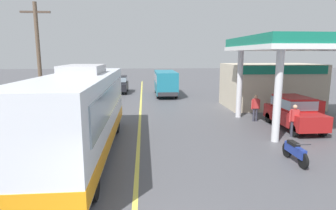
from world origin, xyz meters
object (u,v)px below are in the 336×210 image
at_px(coach_bus_main, 80,114).
at_px(motorcycle_parked_forecourt, 295,151).
at_px(minibus_opposing_lane, 165,81).
at_px(pedestrian_by_shop, 294,119).
at_px(car_trailing_behind_bus, 120,83).
at_px(pedestrian_near_pump, 256,107).
at_px(car_at_pump, 293,111).

height_order(coach_bus_main, motorcycle_parked_forecourt, coach_bus_main).
relative_size(minibus_opposing_lane, pedestrian_by_shop, 3.69).
relative_size(coach_bus_main, pedestrian_by_shop, 6.65).
bearing_deg(motorcycle_parked_forecourt, car_trailing_behind_bus, 111.79).
bearing_deg(pedestrian_by_shop, motorcycle_parked_forecourt, -117.70).
height_order(coach_bus_main, car_trailing_behind_bus, coach_bus_main).
bearing_deg(pedestrian_near_pump, motorcycle_parked_forecourt, -99.38).
bearing_deg(minibus_opposing_lane, coach_bus_main, -105.82).
bearing_deg(coach_bus_main, pedestrian_by_shop, 9.59).
distance_m(coach_bus_main, car_at_pump, 11.46).
height_order(motorcycle_parked_forecourt, car_trailing_behind_bus, car_trailing_behind_bus).
xyz_separation_m(coach_bus_main, car_trailing_behind_bus, (-0.04, 19.50, -0.71)).
xyz_separation_m(motorcycle_parked_forecourt, car_trailing_behind_bus, (-8.45, 21.12, 0.57)).
distance_m(motorcycle_parked_forecourt, pedestrian_near_pump, 6.92).
xyz_separation_m(coach_bus_main, motorcycle_parked_forecourt, (8.41, -1.63, -1.28)).
xyz_separation_m(minibus_opposing_lane, car_trailing_behind_bus, (-4.83, 2.60, -0.46)).
height_order(coach_bus_main, minibus_opposing_lane, coach_bus_main).
distance_m(coach_bus_main, minibus_opposing_lane, 17.56).
height_order(car_at_pump, minibus_opposing_lane, minibus_opposing_lane).
xyz_separation_m(pedestrian_near_pump, car_trailing_behind_bus, (-9.57, 14.31, 0.08)).
relative_size(coach_bus_main, pedestrian_near_pump, 6.65).
bearing_deg(minibus_opposing_lane, car_trailing_behind_bus, 151.69).
distance_m(minibus_opposing_lane, motorcycle_parked_forecourt, 18.90).
bearing_deg(coach_bus_main, car_trailing_behind_bus, 90.12).
distance_m(car_at_pump, car_trailing_behind_bus, 19.59).
bearing_deg(pedestrian_near_pump, pedestrian_by_shop, -79.68).
bearing_deg(car_trailing_behind_bus, pedestrian_near_pump, -56.23).
bearing_deg(pedestrian_by_shop, car_at_pump, 63.02).
distance_m(coach_bus_main, motorcycle_parked_forecourt, 8.66).
bearing_deg(car_trailing_behind_bus, coach_bus_main, -89.88).
distance_m(minibus_opposing_lane, car_trailing_behind_bus, 5.50).
height_order(pedestrian_by_shop, car_trailing_behind_bus, car_trailing_behind_bus).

